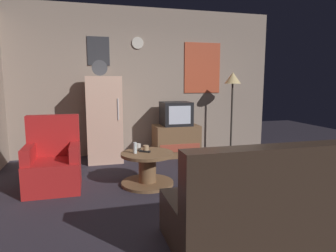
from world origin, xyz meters
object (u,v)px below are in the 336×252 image
(remote_control, at_px, (145,151))
(coffee_table, at_px, (147,169))
(standing_lamp, at_px, (233,84))
(armchair, at_px, (54,163))
(mug_ceramic_white, at_px, (138,147))
(couch, at_px, (266,208))
(fridge, at_px, (104,119))
(tv_stand, at_px, (176,140))
(crt_tv, at_px, (176,114))
(mug_ceramic_tan, at_px, (146,149))
(wine_glass, at_px, (135,148))
(book_stack, at_px, (207,152))

(remote_control, bearing_deg, coffee_table, -22.02)
(standing_lamp, distance_m, armchair, 3.56)
(coffee_table, bearing_deg, mug_ceramic_white, 116.47)
(remote_control, relative_size, couch, 0.09)
(coffee_table, height_order, couch, couch)
(coffee_table, height_order, mug_ceramic_white, mug_ceramic_white)
(fridge, xyz_separation_m, remote_control, (0.47, -1.41, -0.29))
(tv_stand, distance_m, crt_tv, 0.52)
(coffee_table, xyz_separation_m, armchair, (-1.23, 0.19, 0.11))
(tv_stand, distance_m, remote_control, 1.68)
(mug_ceramic_tan, xyz_separation_m, remote_control, (-0.02, -0.02, -0.03))
(mug_ceramic_tan, relative_size, armchair, 0.09)
(fridge, height_order, tv_stand, fridge)
(crt_tv, height_order, mug_ceramic_white, crt_tv)
(wine_glass, bearing_deg, crt_tv, 55.26)
(coffee_table, bearing_deg, book_stack, 42.38)
(mug_ceramic_white, bearing_deg, wine_glass, -111.52)
(tv_stand, bearing_deg, crt_tv, -172.61)
(tv_stand, relative_size, coffee_table, 1.17)
(crt_tv, bearing_deg, tv_stand, 7.39)
(tv_stand, relative_size, wine_glass, 5.60)
(remote_control, xyz_separation_m, book_stack, (1.44, 1.26, -0.39))
(wine_glass, bearing_deg, remote_control, 11.94)
(mug_ceramic_tan, bearing_deg, armchair, 173.53)
(standing_lamp, bearing_deg, armchair, -159.25)
(tv_stand, height_order, crt_tv, crt_tv)
(crt_tv, xyz_separation_m, mug_ceramic_tan, (-0.85, -1.40, -0.32))
(coffee_table, relative_size, couch, 0.42)
(fridge, relative_size, couch, 1.04)
(wine_glass, xyz_separation_m, remote_control, (0.14, 0.03, -0.06))
(crt_tv, bearing_deg, mug_ceramic_white, -126.38)
(tv_stand, relative_size, mug_ceramic_tan, 9.33)
(armchair, relative_size, couch, 0.56)
(crt_tv, relative_size, mug_ceramic_tan, 6.00)
(fridge, height_order, mug_ceramic_tan, fridge)
(tv_stand, relative_size, crt_tv, 1.56)
(wine_glass, height_order, mug_ceramic_tan, wine_glass)
(tv_stand, relative_size, mug_ceramic_white, 9.33)
(wine_glass, xyz_separation_m, mug_ceramic_tan, (0.16, 0.05, -0.03))
(armchair, bearing_deg, mug_ceramic_tan, -6.47)
(coffee_table, height_order, book_stack, coffee_table)
(remote_control, bearing_deg, couch, -34.17)
(mug_ceramic_white, xyz_separation_m, mug_ceramic_tan, (0.09, -0.14, 0.00))
(wine_glass, bearing_deg, standing_lamp, 33.20)
(standing_lamp, relative_size, couch, 0.94)
(standing_lamp, xyz_separation_m, wine_glass, (-2.13, -1.40, -0.83))
(wine_glass, xyz_separation_m, book_stack, (1.58, 1.29, -0.45))
(fridge, relative_size, standing_lamp, 1.11)
(book_stack, bearing_deg, crt_tv, 164.08)
(crt_tv, height_order, armchair, crt_tv)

